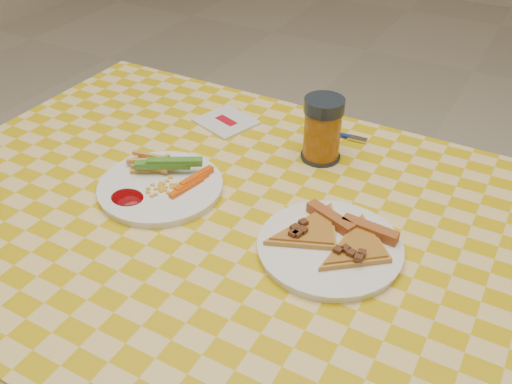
% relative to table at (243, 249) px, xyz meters
% --- Properties ---
extents(table, '(1.28, 0.88, 0.76)m').
position_rel_table_xyz_m(table, '(0.00, 0.00, 0.00)').
color(table, white).
rests_on(table, ground).
extents(plate_left, '(0.26, 0.26, 0.01)m').
position_rel_table_xyz_m(plate_left, '(-0.18, -0.00, 0.08)').
color(plate_left, white).
rests_on(plate_left, table).
extents(plate_right, '(0.27, 0.27, 0.01)m').
position_rel_table_xyz_m(plate_right, '(0.17, -0.01, 0.08)').
color(plate_right, white).
rests_on(plate_right, table).
extents(fries_veggies, '(0.19, 0.18, 0.04)m').
position_rel_table_xyz_m(fries_veggies, '(-0.18, 0.01, 0.10)').
color(fries_veggies, gold).
rests_on(fries_veggies, plate_left).
extents(pizza_slices, '(0.23, 0.21, 0.02)m').
position_rel_table_xyz_m(pizza_slices, '(0.17, 0.01, 0.09)').
color(pizza_slices, gold).
rests_on(pizza_slices, plate_right).
extents(drink_glass, '(0.08, 0.08, 0.13)m').
position_rel_table_xyz_m(drink_glass, '(0.04, 0.25, 0.14)').
color(drink_glass, black).
rests_on(drink_glass, table).
extents(napkin, '(0.14, 0.14, 0.01)m').
position_rel_table_xyz_m(napkin, '(-0.21, 0.28, 0.08)').
color(napkin, silver).
rests_on(napkin, table).
extents(fork, '(0.13, 0.02, 0.01)m').
position_rel_table_xyz_m(fork, '(0.04, 0.35, 0.08)').
color(fork, navy).
rests_on(fork, table).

